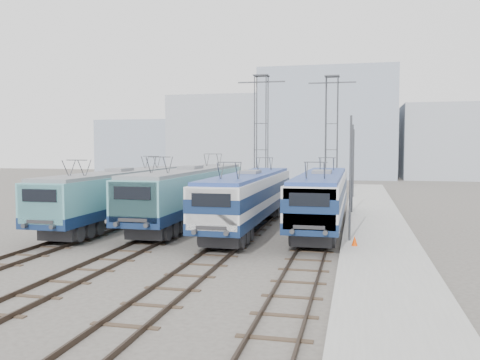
% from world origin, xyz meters
% --- Properties ---
extents(ground, '(160.00, 160.00, 0.00)m').
position_xyz_m(ground, '(0.00, 0.00, 0.00)').
color(ground, '#514C47').
extents(platform, '(4.00, 70.00, 0.30)m').
position_xyz_m(platform, '(10.20, 8.00, 0.15)').
color(platform, '#9E9E99').
rests_on(platform, ground).
extents(locomotive_far_left, '(2.84, 17.95, 3.38)m').
position_xyz_m(locomotive_far_left, '(-6.75, 5.75, 2.24)').
color(locomotive_far_left, '#112347').
rests_on(locomotive_far_left, ground).
extents(locomotive_center_left, '(2.95, 18.65, 3.51)m').
position_xyz_m(locomotive_center_left, '(-2.25, 7.36, 2.32)').
color(locomotive_center_left, '#112347').
rests_on(locomotive_center_left, ground).
extents(locomotive_center_right, '(2.80, 17.70, 3.33)m').
position_xyz_m(locomotive_center_right, '(2.25, 5.89, 2.26)').
color(locomotive_center_right, '#112347').
rests_on(locomotive_center_right, ground).
extents(locomotive_far_right, '(2.80, 17.70, 3.33)m').
position_xyz_m(locomotive_far_right, '(6.75, 7.11, 2.26)').
color(locomotive_far_right, '#112347').
rests_on(locomotive_far_right, ground).
extents(catenary_tower_west, '(4.50, 1.20, 12.00)m').
position_xyz_m(catenary_tower_west, '(0.00, 22.00, 6.64)').
color(catenary_tower_west, '#3F4247').
rests_on(catenary_tower_west, ground).
extents(catenary_tower_east, '(4.50, 1.20, 12.00)m').
position_xyz_m(catenary_tower_east, '(6.50, 24.00, 6.64)').
color(catenary_tower_east, '#3F4247').
rests_on(catenary_tower_east, ground).
extents(mast_front, '(0.12, 0.12, 7.00)m').
position_xyz_m(mast_front, '(8.60, 2.00, 3.50)').
color(mast_front, '#3F4247').
rests_on(mast_front, ground).
extents(mast_mid, '(0.12, 0.12, 7.00)m').
position_xyz_m(mast_mid, '(8.60, 14.00, 3.50)').
color(mast_mid, '#3F4247').
rests_on(mast_mid, ground).
extents(mast_rear, '(0.12, 0.12, 7.00)m').
position_xyz_m(mast_rear, '(8.60, 26.00, 3.50)').
color(mast_rear, '#3F4247').
rests_on(mast_rear, ground).
extents(safety_cone, '(0.31, 0.31, 0.52)m').
position_xyz_m(safety_cone, '(8.88, 0.57, 0.56)').
color(safety_cone, '#F14102').
rests_on(safety_cone, platform).
extents(building_west, '(18.00, 12.00, 14.00)m').
position_xyz_m(building_west, '(-14.00, 62.00, 7.00)').
color(building_west, '#9CA3AF').
rests_on(building_west, ground).
extents(building_center, '(22.00, 14.00, 18.00)m').
position_xyz_m(building_center, '(4.00, 62.00, 9.00)').
color(building_center, '#909CAF').
rests_on(building_center, ground).
extents(building_east, '(16.00, 12.00, 12.00)m').
position_xyz_m(building_east, '(24.00, 62.00, 6.00)').
color(building_east, '#9CA3AF').
rests_on(building_east, ground).
extents(building_far_west, '(14.00, 10.00, 10.00)m').
position_xyz_m(building_far_west, '(-30.00, 62.00, 5.00)').
color(building_far_west, '#909CAF').
rests_on(building_far_west, ground).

